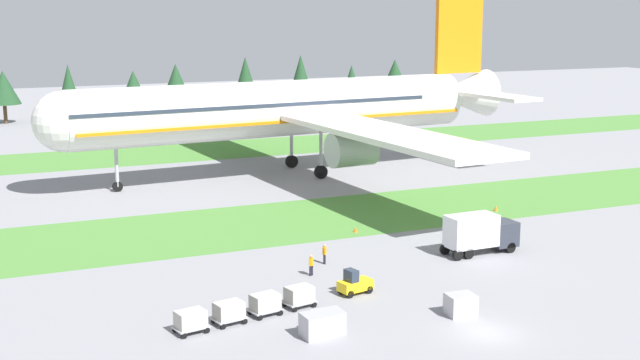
{
  "coord_description": "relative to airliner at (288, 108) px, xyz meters",
  "views": [
    {
      "loc": [
        -31.38,
        -44.29,
        21.23
      ],
      "look_at": [
        2.55,
        33.55,
        4.0
      ],
      "focal_mm": 47.37,
      "sensor_mm": 36.0,
      "label": 1
    }
  ],
  "objects": [
    {
      "name": "catering_truck",
      "position": [
        2.16,
        -40.56,
        -6.81
      ],
      "size": [
        7.02,
        2.49,
        3.58
      ],
      "rotation": [
        0.0,
        0.0,
        -1.54
      ],
      "color": "#2D333D",
      "rests_on": "ground"
    },
    {
      "name": "grass_strip_far",
      "position": [
        -8.13,
        22.71,
        -8.76
      ],
      "size": [
        320.0,
        16.84,
        0.01
      ],
      "primitive_type": "cube",
      "color": "#4C8438",
      "rests_on": "ground"
    },
    {
      "name": "uld_container_0",
      "position": [
        -18.71,
        -52.67,
        -7.96
      ],
      "size": [
        2.07,
        1.69,
        1.62
      ],
      "primitive_type": "cube",
      "rotation": [
        0.0,
        0.0,
        0.04
      ],
      "color": "#A3A3A8",
      "rests_on": "ground"
    },
    {
      "name": "uld_container_1",
      "position": [
        -17.8,
        -52.41,
        -7.97
      ],
      "size": [
        2.01,
        1.61,
        1.58
      ],
      "primitive_type": "cube",
      "rotation": [
        0.0,
        0.0,
        0.01
      ],
      "color": "#A3A3A8",
      "rests_on": "ground"
    },
    {
      "name": "cargo_dolly_second",
      "position": [
        -20.47,
        -47.48,
        -7.85
      ],
      "size": [
        2.45,
        1.9,
        1.55
      ],
      "rotation": [
        0.0,
        0.0,
        -1.37
      ],
      "color": "#A3A3A8",
      "rests_on": "ground"
    },
    {
      "name": "cargo_dolly_fourth",
      "position": [
        -26.15,
        -48.63,
        -7.85
      ],
      "size": [
        2.45,
        1.9,
        1.55
      ],
      "rotation": [
        0.0,
        0.0,
        -1.37
      ],
      "color": "#A3A3A8",
      "rests_on": "ground"
    },
    {
      "name": "cargo_dolly_third",
      "position": [
        -23.31,
        -48.05,
        -7.85
      ],
      "size": [
        2.45,
        1.9,
        1.55
      ],
      "rotation": [
        0.0,
        0.0,
        -1.37
      ],
      "color": "#A3A3A8",
      "rests_on": "ground"
    },
    {
      "name": "ground_crew_loader",
      "position": [
        -11.66,
        -37.93,
        -7.82
      ],
      "size": [
        0.36,
        0.54,
        1.74
      ],
      "rotation": [
        0.0,
        0.0,
        4.43
      ],
      "color": "black",
      "rests_on": "ground"
    },
    {
      "name": "distant_tree_line",
      "position": [
        -10.38,
        69.19,
        -2.01
      ],
      "size": [
        152.07,
        9.03,
        12.13
      ],
      "color": "#4C3823",
      "rests_on": "ground"
    },
    {
      "name": "cargo_dolly_lead",
      "position": [
        -17.63,
        -46.91,
        -7.85
      ],
      "size": [
        2.45,
        1.9,
        1.55
      ],
      "rotation": [
        0.0,
        0.0,
        -1.37
      ],
      "color": "#A3A3A8",
      "rests_on": "ground"
    },
    {
      "name": "ground_crew_marshaller",
      "position": [
        -13.95,
        -40.44,
        -7.82
      ],
      "size": [
        0.49,
        0.36,
        1.74
      ],
      "rotation": [
        0.0,
        0.0,
        0.54
      ],
      "color": "black",
      "rests_on": "ground"
    },
    {
      "name": "uld_container_2",
      "position": [
        -7.8,
        -52.99,
        -8.0
      ],
      "size": [
        2.11,
        1.74,
        1.53
      ],
      "primitive_type": "cube",
      "rotation": [
        0.0,
        0.0,
        -0.07
      ],
      "color": "#A3A3A8",
      "rests_on": "ground"
    },
    {
      "name": "grass_strip_near",
      "position": [
        -8.13,
        -22.97,
        -8.76
      ],
      "size": [
        320.0,
        16.84,
        0.01
      ],
      "primitive_type": "cube",
      "color": "#4C8438",
      "rests_on": "ground"
    },
    {
      "name": "ground_plane",
      "position": [
        -8.13,
        -56.56,
        -8.77
      ],
      "size": [
        400.0,
        400.0,
        0.0
      ],
      "primitive_type": "plane",
      "color": "gray"
    },
    {
      "name": "baggage_tug",
      "position": [
        -12.7,
        -45.92,
        -7.95
      ],
      "size": [
        2.81,
        1.79,
        1.97
      ],
      "rotation": [
        0.0,
        0.0,
        -1.37
      ],
      "color": "yellow",
      "rests_on": "ground"
    },
    {
      "name": "airliner",
      "position": [
        0.0,
        0.0,
        0.0
      ],
      "size": [
        63.93,
        78.92,
        24.44
      ],
      "rotation": [
        0.0,
        0.0,
        1.64
      ],
      "color": "silver",
      "rests_on": "ground"
    },
    {
      "name": "taxiway_marker_1",
      "position": [
        12.96,
        -27.75,
        -8.47
      ],
      "size": [
        0.44,
        0.44,
        0.6
      ],
      "primitive_type": "cone",
      "color": "orange",
      "rests_on": "ground"
    },
    {
      "name": "taxiway_marker_0",
      "position": [
        -4.7,
        -29.67,
        -8.49
      ],
      "size": [
        0.44,
        0.44,
        0.55
      ],
      "primitive_type": "cone",
      "color": "orange",
      "rests_on": "ground"
    }
  ]
}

